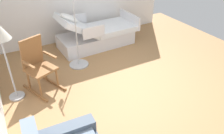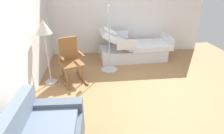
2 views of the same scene
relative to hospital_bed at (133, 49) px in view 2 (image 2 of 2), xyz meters
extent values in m
plane|color=#9E7247|center=(-2.04, 0.11, -0.31)|extent=(6.79, 6.79, 0.00)
cube|color=white|center=(-2.04, 2.55, 1.04)|extent=(5.63, 0.10, 2.70)
cube|color=white|center=(0.73, 0.11, 1.04)|extent=(0.10, 4.99, 2.70)
cube|color=silver|center=(0.00, 0.01, -0.13)|extent=(0.96, 1.97, 0.35)
cube|color=white|center=(0.02, -0.46, 0.11)|extent=(0.96, 1.20, 0.14)
cube|color=white|center=(-0.02, 0.52, 0.35)|extent=(0.95, 0.93, 0.59)
ellipsoid|color=white|center=(-0.03, 0.69, 0.58)|extent=(0.36, 0.50, 0.36)
cube|color=silver|center=(-0.52, 0.29, 0.32)|extent=(0.06, 0.56, 0.28)
cube|color=silver|center=(0.49, 0.34, 0.32)|extent=(0.06, 0.56, 0.28)
cube|color=silver|center=(0.05, -1.06, 0.22)|extent=(0.95, 0.09, 0.36)
cylinder|color=black|center=(-0.40, 0.79, -0.26)|extent=(0.10, 0.10, 0.10)
cylinder|color=black|center=(0.32, 0.82, -0.26)|extent=(0.10, 0.10, 0.10)
cylinder|color=black|center=(-0.32, -0.81, -0.26)|extent=(0.10, 0.10, 0.10)
cylinder|color=black|center=(0.40, -0.77, -0.26)|extent=(0.10, 0.10, 0.10)
cube|color=slate|center=(-3.33, 1.82, 0.18)|extent=(0.70, 0.68, 0.10)
cube|color=slate|center=(-2.98, 1.85, -0.01)|extent=(0.22, 0.86, 0.60)
cube|color=brown|center=(-1.34, 1.92, -0.28)|extent=(0.72, 0.33, 0.05)
cube|color=brown|center=(-1.18, 1.52, -0.28)|extent=(0.72, 0.33, 0.05)
cylinder|color=brown|center=(-1.36, 1.47, -0.06)|extent=(0.04, 0.04, 0.40)
cylinder|color=brown|center=(-1.51, 1.82, -0.06)|extent=(0.04, 0.04, 0.40)
cylinder|color=brown|center=(-1.02, 1.61, -0.06)|extent=(0.04, 0.04, 0.40)
cylinder|color=brown|center=(-1.17, 1.96, -0.06)|extent=(0.04, 0.04, 0.40)
cube|color=brown|center=(-1.26, 1.72, 0.14)|extent=(0.61, 0.62, 0.04)
cube|color=brown|center=(-1.08, 1.79, 0.44)|extent=(0.27, 0.44, 0.60)
cube|color=brown|center=(-1.19, 1.50, 0.36)|extent=(0.37, 0.19, 0.03)
cube|color=brown|center=(-1.37, 1.92, 0.36)|extent=(0.37, 0.19, 0.03)
cylinder|color=#B2B5BA|center=(-1.27, 2.23, -0.29)|extent=(0.28, 0.28, 0.03)
cylinder|color=#B2B5BA|center=(-1.27, 2.23, 0.30)|extent=(0.03, 0.03, 1.15)
cone|color=beige|center=(-1.27, 2.23, 1.02)|extent=(0.34, 0.34, 0.30)
cylinder|color=#B2B5BA|center=(-0.74, 0.79, -0.29)|extent=(0.44, 0.44, 0.03)
cylinder|color=#B2B5BA|center=(-0.74, 0.79, 0.55)|extent=(0.02, 0.02, 1.65)
cube|color=#B2B5BA|center=(-0.74, 0.79, 1.37)|extent=(0.28, 0.02, 0.02)
cube|color=white|center=(-0.62, 0.79, 1.26)|extent=(0.09, 0.04, 0.16)
camera|label=1|loc=(-4.94, 2.20, 2.35)|focal=35.37mm
camera|label=2|loc=(-5.41, 1.26, 1.90)|focal=30.78mm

